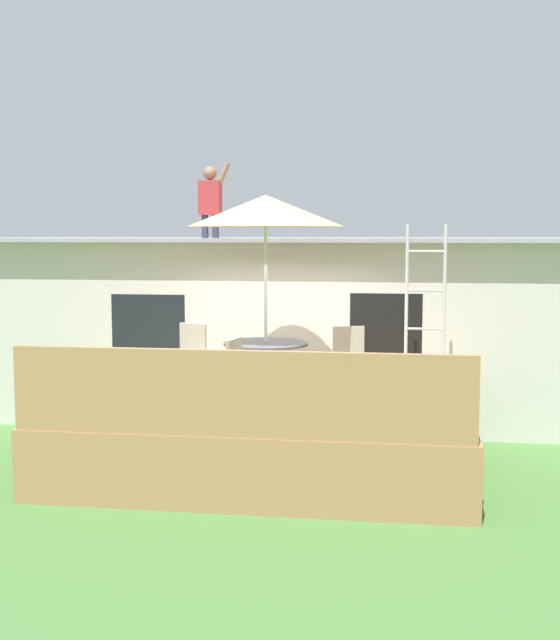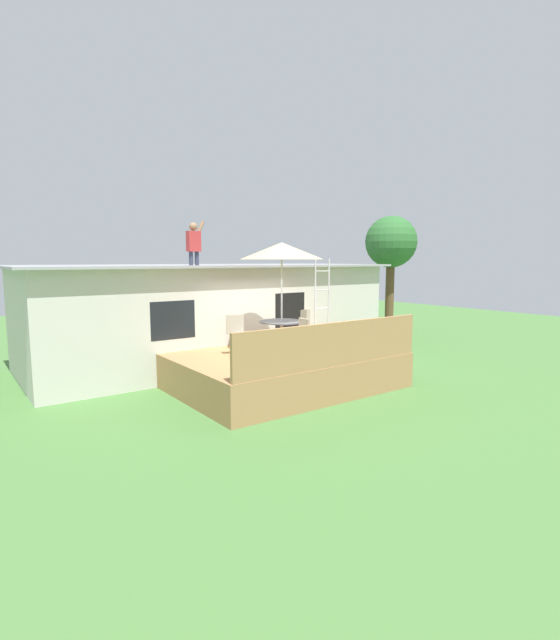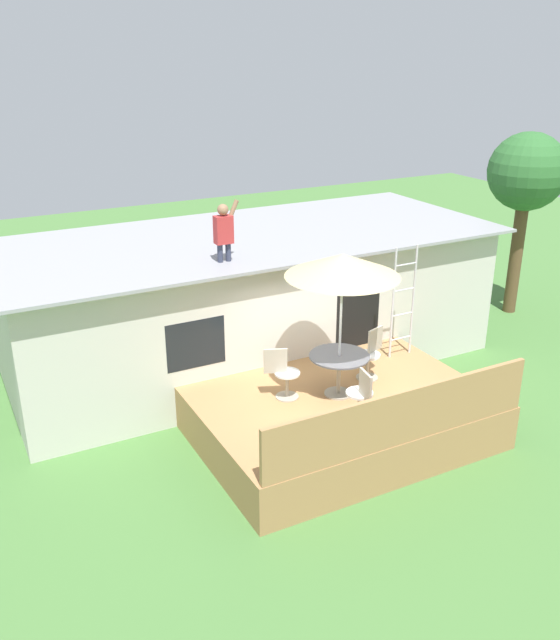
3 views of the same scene
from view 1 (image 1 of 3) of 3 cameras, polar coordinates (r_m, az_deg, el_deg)
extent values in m
plane|color=#477538|center=(10.27, -0.98, -10.18)|extent=(40.00, 40.00, 0.00)
cube|color=beige|center=(13.51, 1.50, -0.31)|extent=(10.00, 4.00, 2.75)
cube|color=#99999E|center=(13.43, 1.52, 5.67)|extent=(10.50, 4.50, 0.06)
cube|color=black|center=(11.97, -9.21, -0.36)|extent=(1.10, 0.03, 0.90)
cube|color=black|center=(11.48, 7.39, -3.12)|extent=(1.00, 0.03, 2.00)
cube|color=#A87A4C|center=(10.16, -0.98, -8.01)|extent=(4.89, 3.61, 0.80)
cube|color=#A87A4C|center=(8.29, -2.97, -5.21)|extent=(4.79, 0.08, 0.90)
cylinder|color=#A59E8C|center=(10.10, -1.00, -5.69)|extent=(0.48, 0.48, 0.03)
cylinder|color=#A59E8C|center=(10.04, -1.00, -3.70)|extent=(0.07, 0.07, 0.71)
cylinder|color=#4C4C51|center=(9.98, -1.00, -1.67)|extent=(1.04, 1.04, 0.03)
cylinder|color=silver|center=(9.93, -1.01, 1.02)|extent=(0.04, 0.04, 2.40)
cone|color=beige|center=(9.90, -1.02, 7.67)|extent=(1.90, 1.90, 0.38)
cylinder|color=silver|center=(10.63, 8.85, 0.74)|extent=(0.04, 0.04, 2.20)
cylinder|color=silver|center=(10.64, 11.44, 0.70)|extent=(0.04, 0.04, 2.20)
cylinder|color=silver|center=(10.73, 10.07, -3.27)|extent=(0.48, 0.03, 0.03)
cylinder|color=silver|center=(10.66, 10.12, -0.62)|extent=(0.48, 0.03, 0.03)
cylinder|color=silver|center=(10.61, 10.17, 2.06)|extent=(0.48, 0.03, 0.03)
cylinder|color=silver|center=(10.59, 10.22, 4.76)|extent=(0.48, 0.03, 0.03)
cylinder|color=#33384C|center=(12.19, -5.28, 6.55)|extent=(0.10, 0.10, 0.34)
cylinder|color=#33384C|center=(12.15, -4.54, 6.56)|extent=(0.10, 0.10, 0.34)
cube|color=#B73333|center=(12.18, -4.93, 8.53)|extent=(0.32, 0.20, 0.50)
sphere|color=#997051|center=(12.21, -4.94, 10.22)|extent=(0.20, 0.20, 0.20)
cylinder|color=#997051|center=(12.16, -4.10, 9.96)|extent=(0.26, 0.08, 0.44)
cylinder|color=#A59E8C|center=(10.58, -5.19, -5.20)|extent=(0.40, 0.40, 0.02)
cylinder|color=#A59E8C|center=(10.54, -5.20, -4.03)|extent=(0.06, 0.06, 0.44)
cylinder|color=silver|center=(10.50, -5.21, -2.80)|extent=(0.44, 0.44, 0.04)
cube|color=#A59E8C|center=(10.58, -6.11, -1.42)|extent=(0.39, 0.18, 0.44)
cylinder|color=#A59E8C|center=(10.29, 3.72, -5.52)|extent=(0.40, 0.40, 0.02)
cylinder|color=#A59E8C|center=(10.24, 3.72, -4.31)|extent=(0.06, 0.06, 0.44)
cylinder|color=silver|center=(10.21, 3.73, -3.04)|extent=(0.44, 0.44, 0.04)
cube|color=#A59E8C|center=(10.22, 4.83, -1.67)|extent=(0.39, 0.17, 0.44)
cylinder|color=#A59E8C|center=(9.31, -2.77, -6.73)|extent=(0.40, 0.40, 0.02)
cylinder|color=#A59E8C|center=(9.27, -2.78, -5.41)|extent=(0.06, 0.06, 0.44)
cylinder|color=silver|center=(9.22, -2.78, -4.01)|extent=(0.44, 0.44, 0.04)
cube|color=#A59E8C|center=(9.00, -3.25, -2.71)|extent=(0.11, 0.40, 0.44)
camera|label=2|loc=(8.05, -73.97, 2.19)|focal=26.33mm
camera|label=3|loc=(8.29, -77.28, 26.92)|focal=38.24mm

